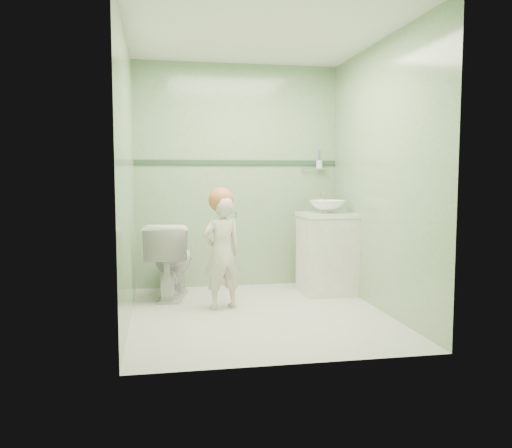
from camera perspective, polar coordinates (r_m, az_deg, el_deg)
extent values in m
plane|color=beige|center=(4.70, 0.34, -9.69)|extent=(2.50, 2.50, 0.00)
cube|color=#7CA877|center=(5.77, -1.99, 5.15)|extent=(2.20, 0.04, 2.40)
cube|color=#7CA877|center=(3.32, 4.41, 5.04)|extent=(2.20, 0.04, 2.40)
cube|color=#7CA877|center=(4.46, -13.71, 4.96)|extent=(0.04, 2.50, 2.40)
cube|color=#7CA877|center=(4.87, 13.22, 4.99)|extent=(0.04, 2.50, 2.40)
plane|color=white|center=(4.69, 0.35, 19.94)|extent=(2.50, 2.50, 0.00)
cube|color=#2D4933|center=(5.76, -1.98, 6.64)|extent=(2.20, 0.02, 0.05)
cube|color=beige|center=(5.49, 7.62, -3.29)|extent=(0.52, 0.50, 0.80)
cube|color=white|center=(5.44, 7.67, 0.99)|extent=(0.54, 0.52, 0.04)
imported|color=white|center=(5.44, 7.68, 1.87)|extent=(0.37, 0.37, 0.13)
cylinder|color=silver|center=(5.62, 7.05, 2.56)|extent=(0.03, 0.03, 0.18)
cylinder|color=silver|center=(5.57, 7.22, 3.36)|extent=(0.02, 0.12, 0.02)
cylinder|color=silver|center=(5.91, 6.21, 5.90)|extent=(0.26, 0.02, 0.02)
cylinder|color=silver|center=(5.90, 6.83, 6.38)|extent=(0.07, 0.07, 0.09)
cylinder|color=blue|center=(5.90, 6.74, 7.06)|extent=(0.01, 0.01, 0.17)
cylinder|color=#61419F|center=(5.90, 6.86, 7.06)|extent=(0.01, 0.01, 0.17)
imported|color=white|center=(5.33, -9.16, -3.85)|extent=(0.55, 0.80, 0.75)
imported|color=beige|center=(4.81, -3.72, -3.11)|extent=(0.43, 0.35, 1.02)
sphere|color=#B76636|center=(4.78, -3.79, 2.59)|extent=(0.23, 0.23, 0.23)
cylinder|color=#0D817C|center=(4.68, -2.19, 1.01)|extent=(0.04, 0.14, 0.06)
cube|color=white|center=(4.70, -3.12, 1.51)|extent=(0.03, 0.02, 0.02)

